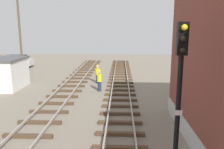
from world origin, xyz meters
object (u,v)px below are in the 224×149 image
Objects in this scene: parked_car_silver at (17,61)px; signal_mast at (180,83)px; control_hut at (6,73)px; track_worker_distant at (99,81)px; utility_pole_far at (20,33)px; track_worker_foreground at (97,74)px.

signal_mast is at bearing -54.22° from parked_car_silver.
control_hut reaches higher than track_worker_distant.
parked_car_silver is 0.45× the size of utility_pole_far.
utility_pole_far is 4.97× the size of track_worker_distant.
signal_mast is 1.32× the size of parked_car_silver.
signal_mast is 14.91m from track_worker_foreground.
control_hut is 8.54m from track_worker_distant.
track_worker_foreground is (12.22, -8.89, 0.03)m from parked_car_silver.
utility_pole_far is at bearing 102.03° from control_hut.
track_worker_foreground is 2.90m from track_worker_distant.
track_worker_foreground is (9.47, -4.46, -3.91)m from utility_pole_far.
track_worker_distant is (9.93, -7.31, -3.91)m from utility_pole_far.
control_hut is 7.65m from utility_pole_far.
utility_pole_far reaches higher than track_worker_foreground.
utility_pole_far is at bearing 143.63° from track_worker_distant.
track_worker_foreground is at bearing 99.21° from track_worker_distant.
utility_pole_far is 12.94m from track_worker_distant.
utility_pole_far is 4.97× the size of track_worker_foreground.
signal_mast is 17.23m from control_hut.
parked_car_silver is at bearing 125.78° from signal_mast.
track_worker_foreground is at bearing -25.20° from utility_pole_far.
signal_mast reaches higher than track_worker_foreground.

